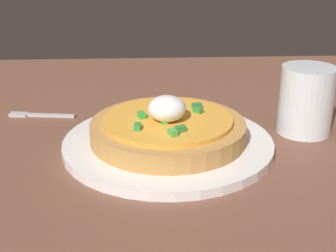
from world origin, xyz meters
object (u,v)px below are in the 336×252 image
(pizza, at_px, (168,128))
(cup_far, at_px, (306,102))
(plate, at_px, (168,143))
(fork, at_px, (36,115))

(pizza, height_order, cup_far, cup_far)
(plate, bearing_deg, fork, 147.87)
(plate, distance_m, fork, 0.25)
(cup_far, distance_m, fork, 0.42)
(cup_far, bearing_deg, plate, -167.13)
(pizza, xyz_separation_m, fork, (-0.21, 0.13, -0.03))
(pizza, bearing_deg, plate, 78.37)
(pizza, relative_size, cup_far, 2.13)
(plate, relative_size, pizza, 1.36)
(cup_far, bearing_deg, pizza, -166.98)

